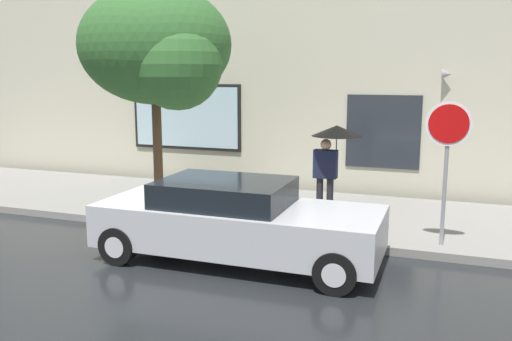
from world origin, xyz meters
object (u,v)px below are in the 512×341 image
(pedestrian_with_umbrella, at_px, (333,144))
(stop_sign, at_px, (447,145))
(parked_car, at_px, (236,221))
(fire_hydrant, at_px, (230,202))
(street_tree, at_px, (159,49))

(pedestrian_with_umbrella, distance_m, stop_sign, 2.51)
(parked_car, height_order, fire_hydrant, parked_car)
(pedestrian_with_umbrella, height_order, stop_sign, stop_sign)
(fire_hydrant, relative_size, stop_sign, 0.29)
(parked_car, distance_m, stop_sign, 3.81)
(stop_sign, bearing_deg, parked_car, -154.21)
(pedestrian_with_umbrella, bearing_deg, stop_sign, -28.12)
(parked_car, bearing_deg, fire_hydrant, 115.49)
(fire_hydrant, bearing_deg, parked_car, -64.51)
(parked_car, xyz_separation_m, pedestrian_with_umbrella, (1.05, 2.75, 1.00))
(fire_hydrant, distance_m, stop_sign, 4.41)
(street_tree, bearing_deg, fire_hydrant, -9.18)
(pedestrian_with_umbrella, bearing_deg, fire_hydrant, -157.05)
(fire_hydrant, relative_size, pedestrian_with_umbrella, 0.37)
(pedestrian_with_umbrella, height_order, street_tree, street_tree)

